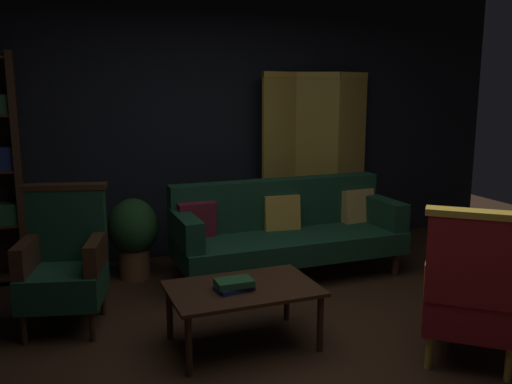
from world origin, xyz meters
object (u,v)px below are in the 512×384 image
folding_screen (316,158)px  armchair_wing_left (65,262)px  coffee_table (243,293)px  armchair_gilt_accent (472,290)px  velvet_couch (286,228)px  book_green_cloth (234,283)px  potted_plant (133,233)px  book_navy_cloth (234,288)px

folding_screen → armchair_wing_left: bearing=-155.9°
armchair_wing_left → coffee_table: bearing=-35.0°
folding_screen → armchair_gilt_accent: size_ratio=1.83×
velvet_couch → book_green_cloth: velvet_couch is taller
potted_plant → book_navy_cloth: size_ratio=3.06×
velvet_couch → armchair_gilt_accent: 2.01m
book_green_cloth → book_navy_cloth: bearing=0.0°
armchair_wing_left → potted_plant: (0.63, 0.85, -0.06)m
folding_screen → coffee_table: bearing=-128.3°
velvet_couch → armchair_wing_left: 2.02m
book_green_cloth → armchair_wing_left: bearing=141.8°
coffee_table → armchair_gilt_accent: size_ratio=0.96×
velvet_couch → book_navy_cloth: size_ratio=8.64×
folding_screen → armchair_wing_left: folding_screen is taller
armchair_gilt_accent → book_navy_cloth: armchair_gilt_accent is taller
armchair_wing_left → book_navy_cloth: bearing=-38.2°
velvet_couch → book_green_cloth: size_ratio=8.66×
velvet_couch → armchair_wing_left: (-1.97, -0.44, 0.04)m
coffee_table → book_navy_cloth: bearing=-155.1°
velvet_couch → coffee_table: 1.49m
coffee_table → velvet_couch: bearing=54.7°
coffee_table → potted_plant: potted_plant is taller
velvet_couch → coffee_table: size_ratio=2.12×
book_green_cloth → velvet_couch: bearing=53.2°
armchair_gilt_accent → velvet_couch: bearing=101.5°
velvet_couch → book_navy_cloth: bearing=-126.8°
folding_screen → velvet_couch: folding_screen is taller
velvet_couch → armchair_gilt_accent: (0.40, -1.97, 0.04)m
coffee_table → book_green_cloth: (-0.07, -0.03, 0.10)m
coffee_table → armchair_wing_left: (-1.11, 0.78, 0.12)m
velvet_couch → armchair_gilt_accent: size_ratio=2.04×
armchair_wing_left → potted_plant: 1.06m
armchair_gilt_accent → coffee_table: bearing=149.3°
velvet_couch → armchair_wing_left: size_ratio=2.04×
potted_plant → book_green_cloth: (0.41, -1.66, 0.04)m
folding_screen → velvet_couch: (-0.69, -0.75, -0.53)m
coffee_table → armchair_wing_left: 1.36m
potted_plant → folding_screen: bearing=9.4°
armchair_wing_left → book_navy_cloth: (1.03, -0.81, -0.05)m
armchair_wing_left → book_navy_cloth: 1.31m
coffee_table → armchair_wing_left: armchair_wing_left is taller
book_green_cloth → potted_plant: bearing=103.8°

